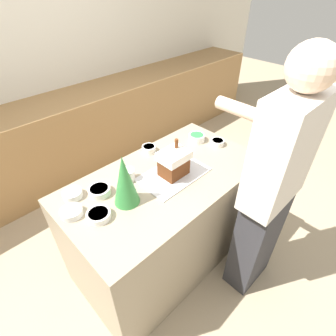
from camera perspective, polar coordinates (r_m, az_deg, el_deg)
The scene contains 16 objects.
ground_plane at distance 2.42m, azimuth -0.51°, elevation -18.29°, with size 12.00×12.00×0.00m, color tan.
wall_back at distance 3.17m, azimuth -27.95°, elevation 20.77°, with size 8.00×0.05×2.60m.
back_cabinet_block at distance 3.18m, azimuth -21.51°, elevation 5.68°, with size 6.00×0.60×0.92m.
kitchen_island at distance 2.07m, azimuth -0.58°, elevation -11.42°, with size 1.41×0.76×0.89m.
baking_tray at distance 1.78m, azimuth 1.22°, elevation -1.39°, with size 0.47×0.29×0.01m.
gingerbread_house at distance 1.72m, azimuth 1.27°, elevation 1.19°, with size 0.19×0.15×0.24m.
decorative_tree at distance 1.50m, azimuth -9.42°, elevation -2.65°, with size 0.15×0.15×0.33m.
candy_bowl_far_left at distance 1.71m, azimuth -20.10°, elevation -5.28°, with size 0.12×0.12×0.04m.
candy_bowl_center_rear at distance 2.14m, azimuth 6.27°, elevation 6.68°, with size 0.13×0.13×0.05m.
candy_bowl_near_tray_right at distance 1.68m, azimuth -14.71°, elevation -4.75°, with size 0.14×0.14×0.04m.
candy_bowl_beside_tree at distance 1.54m, azimuth -14.85°, elevation -9.83°, with size 0.14×0.14×0.04m.
candy_bowl_near_tray_left at distance 2.00m, azimuth -4.17°, elevation 4.26°, with size 0.11×0.11×0.05m.
candy_bowl_front_corner at distance 2.11m, azimuth 10.71°, elevation 5.55°, with size 0.11×0.11×0.04m.
candy_bowl_behind_tray at distance 1.60m, azimuth -20.28°, elevation -8.96°, with size 0.13×0.13×0.04m.
mug at distance 1.73m, azimuth -8.67°, elevation -1.50°, with size 0.09×0.09×0.08m.
person at distance 1.74m, azimuth 21.48°, elevation -4.57°, with size 0.47×0.58×1.77m.
Camera 1 is at (-0.93, -0.99, 2.01)m, focal length 28.00 mm.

